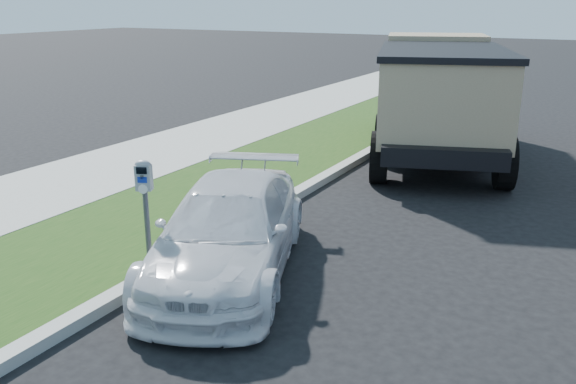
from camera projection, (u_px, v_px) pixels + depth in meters
The scene contains 5 objects.
ground at pixel (346, 302), 7.82m from camera, with size 120.00×120.00×0.00m, color black.
streetside at pixel (127, 193), 12.01m from camera, with size 6.12×50.00×0.15m.
parking_meter at pixel (145, 192), 8.03m from camera, with size 0.26×0.22×1.58m.
white_wagon at pixel (230, 228), 8.58m from camera, with size 1.78×4.38×1.27m, color silver.
dump_truck at pixel (438, 90), 14.98m from camera, with size 4.73×7.62×2.81m.
Camera 1 is at (2.71, -6.53, 3.71)m, focal length 38.00 mm.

